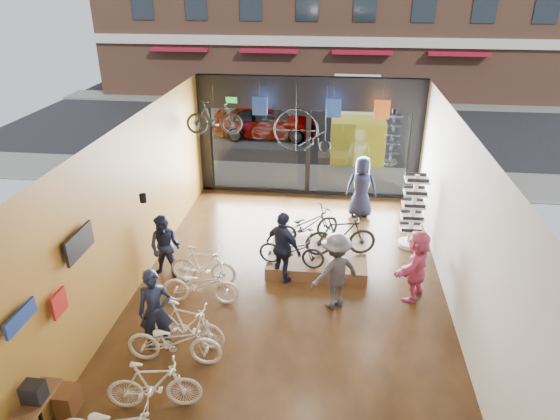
% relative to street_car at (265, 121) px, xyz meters
% --- Properties ---
extents(ground_plane, '(7.00, 12.00, 0.04)m').
position_rel_street_car_xyz_m(ground_plane, '(2.26, -12.00, -0.78)').
color(ground_plane, black).
rests_on(ground_plane, ground).
extents(ceiling, '(7.00, 12.00, 0.04)m').
position_rel_street_car_xyz_m(ceiling, '(2.26, -12.00, 3.06)').
color(ceiling, black).
rests_on(ceiling, ground).
extents(wall_left, '(0.04, 12.00, 3.80)m').
position_rel_street_car_xyz_m(wall_left, '(-1.26, -12.00, 1.14)').
color(wall_left, '#AE7327').
rests_on(wall_left, ground).
extents(wall_right, '(0.04, 12.00, 3.80)m').
position_rel_street_car_xyz_m(wall_right, '(5.78, -12.00, 1.14)').
color(wall_right, beige).
rests_on(wall_right, ground).
extents(storefront, '(7.00, 0.26, 3.80)m').
position_rel_street_car_xyz_m(storefront, '(2.26, -6.00, 1.14)').
color(storefront, black).
rests_on(storefront, ground).
extents(exit_sign, '(0.35, 0.06, 0.18)m').
position_rel_street_car_xyz_m(exit_sign, '(-0.14, -6.12, 2.29)').
color(exit_sign, '#198C26').
rests_on(exit_sign, storefront).
extents(street_road, '(30.00, 18.00, 0.02)m').
position_rel_street_car_xyz_m(street_road, '(2.26, 3.00, -0.77)').
color(street_road, black).
rests_on(street_road, ground).
extents(sidewalk_near, '(30.00, 2.40, 0.12)m').
position_rel_street_car_xyz_m(sidewalk_near, '(2.26, -4.80, -0.70)').
color(sidewalk_near, slate).
rests_on(sidewalk_near, ground).
extents(sidewalk_far, '(30.00, 2.00, 0.12)m').
position_rel_street_car_xyz_m(sidewalk_far, '(2.26, 7.00, -0.70)').
color(sidewalk_far, slate).
rests_on(sidewalk_far, ground).
extents(street_car, '(4.45, 1.79, 1.52)m').
position_rel_street_car_xyz_m(street_car, '(0.00, 0.00, 0.00)').
color(street_car, gray).
rests_on(street_car, street_road).
extents(box_truck, '(2.07, 6.22, 2.45)m').
position_rel_street_car_xyz_m(box_truck, '(3.94, -1.00, 0.47)').
color(box_truck, silver).
rests_on(box_truck, street_road).
extents(floor_bike_1, '(1.62, 0.70, 0.94)m').
position_rel_street_car_xyz_m(floor_bike_1, '(0.39, -15.34, -0.29)').
color(floor_bike_1, beige).
rests_on(floor_bike_1, ground_plane).
extents(floor_bike_2, '(1.79, 0.65, 0.94)m').
position_rel_street_car_xyz_m(floor_bike_2, '(0.38, -14.25, -0.29)').
color(floor_bike_2, beige).
rests_on(floor_bike_2, ground_plane).
extents(floor_bike_3, '(1.64, 0.76, 0.95)m').
position_rel_street_car_xyz_m(floor_bike_3, '(0.48, -13.75, -0.28)').
color(floor_bike_3, beige).
rests_on(floor_bike_3, ground_plane).
extents(floor_bike_4, '(1.72, 0.66, 0.89)m').
position_rel_street_car_xyz_m(floor_bike_4, '(0.37, -12.38, -0.31)').
color(floor_bike_4, beige).
rests_on(floor_bike_4, ground_plane).
extents(floor_bike_5, '(1.61, 0.56, 0.95)m').
position_rel_street_car_xyz_m(floor_bike_5, '(0.23, -11.62, -0.28)').
color(floor_bike_5, beige).
rests_on(floor_bike_5, ground_plane).
extents(display_platform, '(2.40, 1.80, 0.30)m').
position_rel_street_car_xyz_m(display_platform, '(2.83, -10.45, -0.61)').
color(display_platform, '#523423').
rests_on(display_platform, ground_plane).
extents(display_bike_left, '(1.63, 0.76, 0.83)m').
position_rel_street_car_xyz_m(display_bike_left, '(2.23, -11.08, -0.04)').
color(display_bike_left, black).
rests_on(display_bike_left, display_platform).
extents(display_bike_mid, '(1.80, 0.83, 1.04)m').
position_rel_street_car_xyz_m(display_bike_mid, '(3.37, -10.45, 0.06)').
color(display_bike_mid, black).
rests_on(display_bike_mid, display_platform).
extents(display_bike_right, '(1.88, 1.51, 0.96)m').
position_rel_street_car_xyz_m(display_bike_right, '(2.50, -9.92, 0.02)').
color(display_bike_right, black).
rests_on(display_bike_right, display_platform).
extents(customer_0, '(0.72, 0.59, 1.71)m').
position_rel_street_car_xyz_m(customer_0, '(-0.06, -13.90, 0.10)').
color(customer_0, '#161C33').
rests_on(customer_0, ground_plane).
extents(customer_1, '(0.83, 0.67, 1.59)m').
position_rel_street_car_xyz_m(customer_1, '(-0.69, -11.46, 0.04)').
color(customer_1, '#161C33').
rests_on(customer_1, ground_plane).
extents(customer_2, '(1.09, 0.97, 1.77)m').
position_rel_street_car_xyz_m(customer_2, '(2.07, -11.31, 0.13)').
color(customer_2, '#161C33').
rests_on(customer_2, ground_plane).
extents(customer_3, '(1.30, 1.18, 1.76)m').
position_rel_street_car_xyz_m(customer_3, '(3.27, -12.16, 0.12)').
color(customer_3, '#3F3F44').
rests_on(customer_3, ground_plane).
extents(customer_4, '(0.95, 0.66, 1.84)m').
position_rel_street_car_xyz_m(customer_4, '(3.95, -7.52, 0.16)').
color(customer_4, '#161C33').
rests_on(customer_4, ground_plane).
extents(customer_5, '(1.15, 1.59, 1.66)m').
position_rel_street_car_xyz_m(customer_5, '(5.02, -11.62, 0.07)').
color(customer_5, '#CC4C72').
rests_on(customer_5, ground_plane).
extents(sunglasses_rack, '(0.66, 0.58, 2.01)m').
position_rel_street_car_xyz_m(sunglasses_rack, '(5.21, -9.22, 0.25)').
color(sunglasses_rack, white).
rests_on(sunglasses_rack, ground_plane).
extents(wall_merch, '(0.40, 2.40, 2.60)m').
position_rel_street_car_xyz_m(wall_merch, '(-1.12, -15.50, 0.54)').
color(wall_merch, navy).
rests_on(wall_merch, wall_left).
extents(penny_farthing, '(1.59, 0.06, 1.27)m').
position_rel_street_car_xyz_m(penny_farthing, '(2.26, -7.47, 1.74)').
color(penny_farthing, black).
rests_on(penny_farthing, ceiling).
extents(hung_bike, '(1.62, 0.61, 0.95)m').
position_rel_street_car_xyz_m(hung_bike, '(-0.29, -7.80, 2.17)').
color(hung_bike, black).
rests_on(hung_bike, ceiling).
extents(jersey_left, '(0.45, 0.03, 0.55)m').
position_rel_street_car_xyz_m(jersey_left, '(0.85, -6.80, 2.29)').
color(jersey_left, '#1E3F99').
rests_on(jersey_left, ceiling).
extents(jersey_mid, '(0.45, 0.03, 0.55)m').
position_rel_street_car_xyz_m(jersey_mid, '(3.02, -6.80, 2.29)').
color(jersey_mid, '#1E3F99').
rests_on(jersey_mid, ceiling).
extents(jersey_right, '(0.45, 0.03, 0.55)m').
position_rel_street_car_xyz_m(jersey_right, '(4.40, -6.80, 2.29)').
color(jersey_right, '#CC5919').
rests_on(jersey_right, ceiling).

